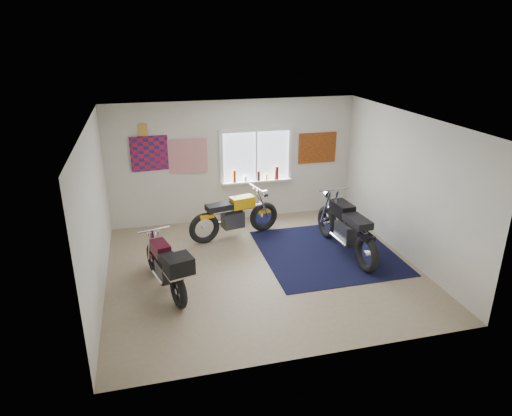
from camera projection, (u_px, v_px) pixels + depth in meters
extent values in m
plane|color=#9E896B|center=(263.00, 268.00, 8.32)|extent=(5.50, 5.50, 0.00)
plane|color=white|center=(264.00, 120.00, 7.34)|extent=(5.50, 5.50, 0.00)
plane|color=silver|center=(234.00, 162.00, 10.09)|extent=(5.50, 0.00, 5.50)
plane|color=silver|center=(316.00, 267.00, 5.57)|extent=(5.50, 0.00, 5.50)
plane|color=silver|center=(95.00, 213.00, 7.20)|extent=(0.00, 5.00, 5.00)
plane|color=silver|center=(406.00, 187.00, 8.46)|extent=(0.00, 5.00, 5.00)
cube|color=black|center=(327.00, 252.00, 8.92)|extent=(2.50, 2.60, 0.01)
cube|color=white|center=(256.00, 156.00, 10.15)|extent=(1.50, 0.02, 1.10)
cube|color=white|center=(256.00, 130.00, 9.93)|extent=(1.66, 0.06, 0.08)
cube|color=white|center=(256.00, 181.00, 10.35)|extent=(1.66, 0.06, 0.08)
cube|color=white|center=(221.00, 158.00, 9.96)|extent=(0.08, 0.06, 1.10)
cube|color=white|center=(290.00, 154.00, 10.32)|extent=(0.08, 0.06, 1.10)
cube|color=white|center=(256.00, 156.00, 10.14)|extent=(0.04, 0.06, 1.10)
cube|color=white|center=(257.00, 181.00, 10.29)|extent=(1.60, 0.16, 0.04)
cylinder|color=brown|center=(235.00, 176.00, 10.11)|extent=(0.07, 0.07, 0.28)
cylinder|color=silver|center=(246.00, 179.00, 10.19)|extent=(0.06, 0.06, 0.12)
cylinder|color=black|center=(259.00, 176.00, 10.25)|extent=(0.06, 0.06, 0.22)
cylinder|color=gold|center=(267.00, 177.00, 10.30)|extent=(0.05, 0.05, 0.14)
cylinder|color=maroon|center=(277.00, 173.00, 10.33)|extent=(0.09, 0.09, 0.30)
cylinder|color=#7F3252|center=(276.00, 176.00, 10.35)|extent=(0.07, 0.07, 0.16)
plane|color=red|center=(155.00, 153.00, 9.58)|extent=(1.00, 0.07, 1.00)
plane|color=red|center=(186.00, 156.00, 9.74)|extent=(0.90, 0.09, 0.90)
cube|color=gold|center=(143.00, 130.00, 9.35)|extent=(0.18, 0.02, 0.24)
cube|color=#A54C14|center=(317.00, 148.00, 10.44)|extent=(0.90, 0.03, 0.70)
torus|color=black|center=(264.00, 217.00, 9.80)|extent=(0.66, 0.27, 0.65)
torus|color=black|center=(204.00, 228.00, 9.22)|extent=(0.66, 0.27, 0.65)
cylinder|color=silver|center=(264.00, 217.00, 9.80)|extent=(0.13, 0.12, 0.11)
cylinder|color=silver|center=(204.00, 228.00, 9.22)|extent=(0.13, 0.12, 0.11)
cylinder|color=silver|center=(235.00, 210.00, 9.41)|extent=(1.21, 0.37, 0.09)
cube|color=#323234|center=(233.00, 220.00, 9.46)|extent=(0.49, 0.37, 0.33)
cylinder|color=silver|center=(230.00, 221.00, 9.63)|extent=(0.54, 0.19, 0.07)
cube|color=#E49E0C|center=(242.00, 202.00, 9.44)|extent=(0.53, 0.36, 0.23)
cube|color=black|center=(219.00, 207.00, 9.22)|extent=(0.58, 0.39, 0.12)
cube|color=#E49E0C|center=(206.00, 216.00, 9.14)|extent=(0.32, 0.22, 0.08)
cube|color=#E49E0C|center=(264.00, 211.00, 9.76)|extent=(0.30, 0.20, 0.05)
cylinder|color=silver|center=(256.00, 188.00, 9.49)|extent=(0.17, 0.60, 0.04)
cylinder|color=silver|center=(265.00, 194.00, 9.63)|extent=(0.13, 0.17, 0.16)
torus|color=black|center=(327.00, 222.00, 9.47)|extent=(0.20, 0.70, 0.69)
torus|color=black|center=(367.00, 254.00, 8.11)|extent=(0.20, 0.70, 0.69)
cylinder|color=silver|center=(327.00, 222.00, 9.47)|extent=(0.12, 0.13, 0.12)
cylinder|color=silver|center=(367.00, 254.00, 8.11)|extent=(0.12, 0.13, 0.12)
cylinder|color=silver|center=(347.00, 220.00, 8.67)|extent=(0.21, 1.39, 0.10)
cube|color=#323234|center=(347.00, 233.00, 8.71)|extent=(0.35, 0.52, 0.37)
cylinder|color=silver|center=(338.00, 240.00, 8.69)|extent=(0.12, 0.61, 0.08)
cube|color=black|center=(342.00, 209.00, 8.79)|extent=(0.33, 0.57, 0.26)
cube|color=black|center=(358.00, 221.00, 8.28)|extent=(0.36, 0.63, 0.13)
cube|color=black|center=(367.00, 236.00, 8.04)|extent=(0.20, 0.34, 0.09)
cube|color=black|center=(327.00, 216.00, 9.42)|extent=(0.18, 0.32, 0.06)
cylinder|color=silver|center=(334.00, 189.00, 9.01)|extent=(0.68, 0.09, 0.04)
cylinder|color=silver|center=(328.00, 194.00, 9.27)|extent=(0.18, 0.12, 0.18)
torus|color=black|center=(154.00, 259.00, 8.07)|extent=(0.26, 0.59, 0.58)
torus|color=black|center=(179.00, 291.00, 7.06)|extent=(0.26, 0.59, 0.58)
cylinder|color=silver|center=(154.00, 259.00, 8.07)|extent=(0.11, 0.12, 0.10)
cylinder|color=silver|center=(179.00, 291.00, 7.06)|extent=(0.11, 0.12, 0.10)
cylinder|color=silver|center=(164.00, 259.00, 7.47)|extent=(0.37, 1.10, 0.08)
cube|color=#323234|center=(166.00, 271.00, 7.50)|extent=(0.34, 0.45, 0.30)
cylinder|color=silver|center=(158.00, 278.00, 7.47)|extent=(0.19, 0.49, 0.06)
cube|color=#3C0916|center=(161.00, 249.00, 7.55)|extent=(0.34, 0.49, 0.21)
cube|color=black|center=(170.00, 261.00, 7.18)|extent=(0.37, 0.54, 0.11)
cube|color=#3C0916|center=(177.00, 276.00, 7.00)|extent=(0.21, 0.29, 0.07)
cube|color=#3C0916|center=(153.00, 253.00, 8.03)|extent=(0.19, 0.27, 0.04)
cylinder|color=silver|center=(154.00, 230.00, 7.71)|extent=(0.54, 0.18, 0.03)
cylinder|color=silver|center=(151.00, 234.00, 7.91)|extent=(0.16, 0.12, 0.14)
cube|color=black|center=(179.00, 265.00, 6.81)|extent=(0.48, 0.46, 0.27)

